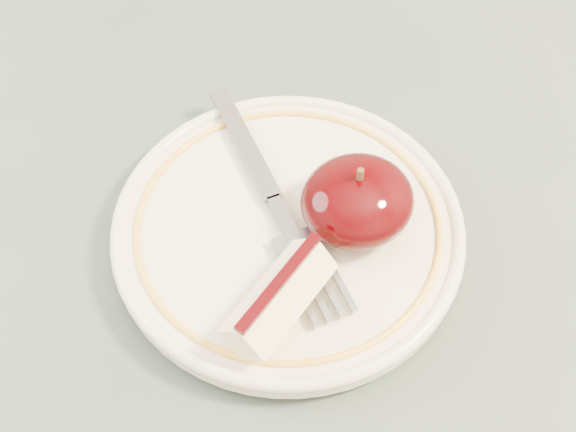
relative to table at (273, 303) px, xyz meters
name	(u,v)px	position (x,y,z in m)	size (l,w,h in m)	color
table	(273,303)	(0.00, 0.00, 0.00)	(0.90, 0.90, 0.75)	brown
plate	(288,229)	(0.01, -0.01, 0.10)	(0.22, 0.22, 0.02)	beige
apple_half	(357,201)	(0.05, -0.02, 0.13)	(0.07, 0.06, 0.05)	black
apple_wedge	(280,297)	(-0.02, -0.06, 0.12)	(0.08, 0.06, 0.03)	#F4E6B4
fork	(274,200)	(0.01, 0.01, 0.11)	(0.03, 0.19, 0.00)	gray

